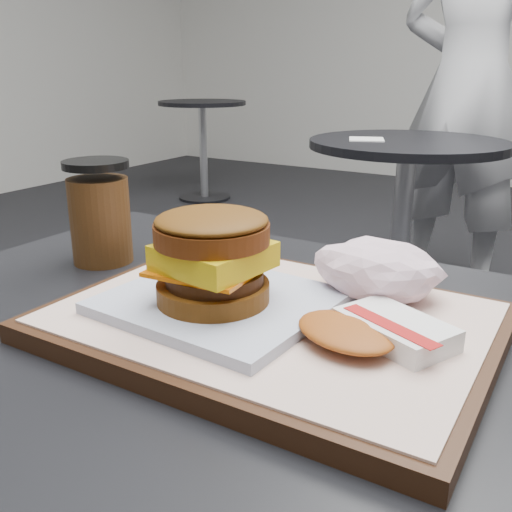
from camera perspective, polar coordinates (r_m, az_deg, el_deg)
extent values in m
cube|color=black|center=(0.52, -1.90, -10.33)|extent=(0.80, 0.60, 0.04)
cube|color=black|center=(0.52, 1.47, -6.69)|extent=(0.38, 0.28, 0.02)
cube|color=beige|center=(0.51, 1.48, -5.67)|extent=(0.36, 0.26, 0.00)
cube|color=silver|center=(0.52, -3.62, -4.57)|extent=(0.20, 0.18, 0.01)
cylinder|color=#61360D|center=(0.51, -4.30, -3.54)|extent=(0.11, 0.11, 0.02)
cylinder|color=#351808|center=(0.50, -4.15, -2.10)|extent=(0.09, 0.09, 0.01)
cube|color=orange|center=(0.50, -4.60, -1.13)|extent=(0.09, 0.09, 0.00)
cube|color=yellow|center=(0.49, -4.24, 0.00)|extent=(0.09, 0.09, 0.02)
cylinder|color=#67300E|center=(0.49, -4.45, 2.29)|extent=(0.11, 0.11, 0.02)
ellipsoid|color=#63390E|center=(0.49, -4.48, 3.59)|extent=(0.10, 0.10, 0.02)
cube|color=white|center=(0.47, 13.74, -7.13)|extent=(0.10, 0.09, 0.02)
cube|color=#B01817|center=(0.45, 13.24, -6.77)|extent=(0.09, 0.05, 0.00)
ellipsoid|color=#AE591B|center=(0.45, 8.94, -7.46)|extent=(0.10, 0.09, 0.01)
cylinder|color=#442610|center=(0.71, -15.30, 3.44)|extent=(0.07, 0.07, 0.10)
cylinder|color=black|center=(0.70, -15.77, 8.83)|extent=(0.08, 0.08, 0.01)
cylinder|color=black|center=(2.33, 13.51, -7.15)|extent=(0.44, 0.44, 0.02)
cylinder|color=#A5A5AA|center=(2.20, 14.20, 1.33)|extent=(0.07, 0.07, 0.70)
cylinder|color=black|center=(2.13, 14.97, 10.75)|extent=(0.70, 0.70, 0.03)
cube|color=silver|center=(2.10, 10.99, 11.39)|extent=(0.16, 0.16, 0.00)
imported|color=silver|center=(2.72, 20.50, 15.71)|extent=(0.76, 0.58, 1.84)
cylinder|color=black|center=(4.56, -5.15, 5.86)|extent=(0.40, 0.40, 0.02)
cylinder|color=#A5A5AA|center=(4.50, -5.28, 10.35)|extent=(0.06, 0.06, 0.70)
cylinder|color=black|center=(4.46, -5.42, 14.99)|extent=(0.66, 0.66, 0.03)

